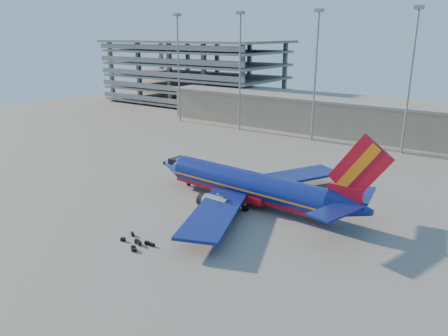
{
  "coord_description": "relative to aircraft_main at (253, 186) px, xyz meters",
  "views": [
    {
      "loc": [
        35.37,
        -45.99,
        23.74
      ],
      "look_at": [
        -1.39,
        5.89,
        4.0
      ],
      "focal_mm": 35.0,
      "sensor_mm": 36.0,
      "label": 1
    }
  ],
  "objects": [
    {
      "name": "aircraft_main",
      "position": [
        0.0,
        0.0,
        0.0
      ],
      "size": [
        37.42,
        35.94,
        12.67
      ],
      "rotation": [
        0.0,
        0.0,
        -0.06
      ],
      "color": "navy",
      "rests_on": "ground"
    },
    {
      "name": "luggage_pile",
      "position": [
        -4.44,
        -18.52,
        -2.48
      ],
      "size": [
        4.59,
        3.26,
        0.54
      ],
      "color": "black",
      "rests_on": "ground"
    },
    {
      "name": "light_mast_row",
      "position": [
        0.26,
        41.61,
        14.85
      ],
      "size": [
        101.6,
        1.6,
        28.65
      ],
      "color": "gray",
      "rests_on": "ground"
    },
    {
      "name": "terminal_building",
      "position": [
        5.26,
        53.61,
        1.61
      ],
      "size": [
        122.0,
        16.0,
        8.5
      ],
      "color": "gray",
      "rests_on": "ground"
    },
    {
      "name": "ground",
      "position": [
        -4.74,
        -4.39,
        -2.71
      ],
      "size": [
        220.0,
        220.0,
        0.0
      ],
      "primitive_type": "plane",
      "color": "slate",
      "rests_on": "ground"
    },
    {
      "name": "parking_garage",
      "position": [
        -66.74,
        69.66,
        9.02
      ],
      "size": [
        62.0,
        32.0,
        21.4
      ],
      "color": "slate",
      "rests_on": "ground"
    }
  ]
}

